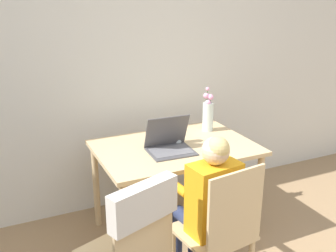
{
  "coord_description": "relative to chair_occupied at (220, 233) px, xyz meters",
  "views": [
    {
      "loc": [
        -0.96,
        -0.82,
        1.79
      ],
      "look_at": [
        0.14,
        1.53,
        0.9
      ],
      "focal_mm": 42.0,
      "sensor_mm": 36.0,
      "label": 1
    }
  ],
  "objects": [
    {
      "name": "person_seated",
      "position": [
        -0.02,
        0.12,
        0.17
      ],
      "size": [
        0.35,
        0.46,
        1.04
      ],
      "rotation": [
        0.0,
        0.0,
        3.27
      ],
      "color": "orange",
      "rests_on": "ground_plane"
    },
    {
      "name": "laptop",
      "position": [
        -0.01,
        0.68,
        0.32
      ],
      "size": [
        0.33,
        0.28,
        0.25
      ],
      "rotation": [
        0.0,
        0.0,
        -0.05
      ],
      "color": "#4C4C51",
      "rests_on": "dining_table"
    },
    {
      "name": "flower_vase",
      "position": [
        0.46,
        0.94,
        0.41
      ],
      "size": [
        0.09,
        0.09,
        0.36
      ],
      "color": "silver",
      "rests_on": "dining_table"
    },
    {
      "name": "chair_occupied",
      "position": [
        0.0,
        0.0,
        0.0
      ],
      "size": [
        0.45,
        0.45,
        0.9
      ],
      "rotation": [
        0.0,
        0.0,
        3.27
      ],
      "color": "#D6B784",
      "rests_on": "ground_plane"
    },
    {
      "name": "water_bottle",
      "position": [
        0.11,
        0.79,
        0.36
      ],
      "size": [
        0.06,
        0.06,
        0.2
      ],
      "color": "silver",
      "rests_on": "dining_table"
    },
    {
      "name": "wall_back",
      "position": [
        -0.15,
        1.39,
        0.79
      ],
      "size": [
        6.4,
        0.05,
        2.5
      ],
      "color": "silver",
      "rests_on": "ground_plane"
    },
    {
      "name": "dining_table",
      "position": [
        0.07,
        0.75,
        0.18
      ],
      "size": [
        1.14,
        0.79,
        0.72
      ],
      "color": "#D6B784",
      "rests_on": "ground_plane"
    },
    {
      "name": "chair_spare",
      "position": [
        -0.52,
        -0.0,
        0.15
      ],
      "size": [
        0.52,
        0.54,
        0.91
      ],
      "rotation": [
        0.0,
        0.0,
        3.48
      ],
      "color": "#D6B784",
      "rests_on": "ground_plane"
    }
  ]
}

